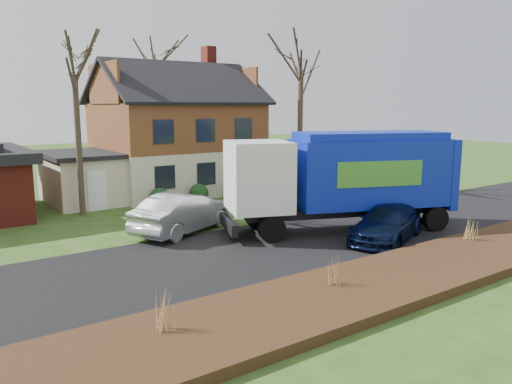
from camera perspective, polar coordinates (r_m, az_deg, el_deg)
ground at (r=19.88m, az=3.95°, el=-5.92°), size 120.00×120.00×0.00m
road at (r=19.88m, az=3.95°, el=-5.89°), size 80.00×7.00×0.02m
mulch_verge at (r=16.26m, az=15.93°, el=-9.36°), size 80.00×3.50×0.30m
main_house at (r=31.82m, az=-9.86°, el=7.25°), size 12.95×8.95×9.26m
garbage_truck at (r=21.82m, az=10.27°, el=1.98°), size 10.28×6.03×4.28m
silver_sedan at (r=21.69m, az=-8.17°, el=-2.32°), size 5.50×3.80×1.72m
navy_wagon at (r=20.91m, az=14.78°, el=-3.47°), size 5.18×3.61×1.39m
tree_front_west at (r=25.96m, az=-20.17°, el=14.70°), size 3.21×3.21×9.53m
tree_front_east at (r=32.55m, az=5.19°, el=15.76°), size 3.88×3.88×10.78m
tree_back at (r=39.67m, az=-11.43°, el=16.02°), size 3.71×3.71×11.74m
grass_clump_west at (r=11.89m, az=-10.31°, el=-13.11°), size 0.37×0.31×0.98m
grass_clump_mid at (r=14.66m, az=8.80°, el=-8.78°), size 0.32×0.26×0.89m
grass_clump_east at (r=20.82m, az=23.48°, el=-3.85°), size 0.37×0.30×0.92m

